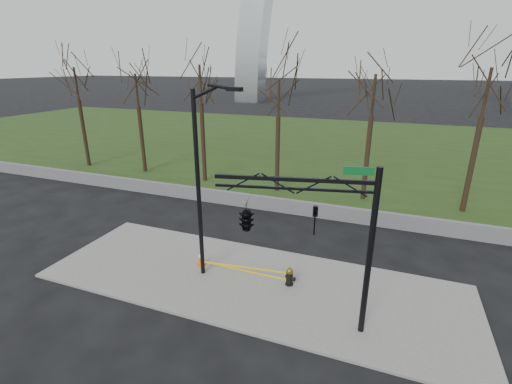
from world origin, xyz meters
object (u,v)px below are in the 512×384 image
at_px(fire_hydrant, 290,277).
at_px(street_light, 202,175).
at_px(traffic_cone, 201,259).
at_px(traffic_signal_mast, 270,218).

relative_size(fire_hydrant, street_light, 0.10).
bearing_deg(traffic_cone, traffic_signal_mast, -31.41).
bearing_deg(fire_hydrant, traffic_cone, -161.73).
bearing_deg(traffic_cone, fire_hydrant, -0.86).
distance_m(fire_hydrant, street_light, 5.58).
bearing_deg(traffic_cone, street_light, -44.25).
xyz_separation_m(fire_hydrant, traffic_cone, (-4.24, 0.06, -0.05)).
distance_m(traffic_cone, street_light, 4.35).
relative_size(street_light, traffic_signal_mast, 1.37).
relative_size(fire_hydrant, traffic_cone, 1.24).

